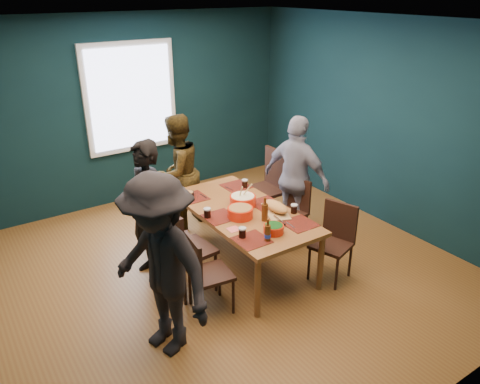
% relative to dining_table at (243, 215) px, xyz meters
% --- Properties ---
extents(room, '(5.01, 5.01, 2.71)m').
position_rel_dining_table_xyz_m(room, '(-0.25, 0.28, 0.73)').
color(room, brown).
rests_on(room, ground).
extents(dining_table, '(0.94, 1.87, 0.71)m').
position_rel_dining_table_xyz_m(dining_table, '(0.00, 0.00, 0.00)').
color(dining_table, brown).
rests_on(dining_table, floor).
extents(chair_left_far, '(0.41, 0.41, 0.85)m').
position_rel_dining_table_xyz_m(chair_left_far, '(-0.71, 0.80, -0.15)').
color(chair_left_far, black).
rests_on(chair_left_far, floor).
extents(chair_left_mid, '(0.49, 0.49, 1.00)m').
position_rel_dining_table_xyz_m(chair_left_mid, '(-0.83, -0.10, -0.06)').
color(chair_left_mid, black).
rests_on(chair_left_mid, floor).
extents(chair_left_near, '(0.43, 0.43, 0.85)m').
position_rel_dining_table_xyz_m(chair_left_near, '(-0.81, -0.50, -0.15)').
color(chair_left_near, black).
rests_on(chair_left_near, floor).
extents(chair_right_far, '(0.47, 0.47, 1.04)m').
position_rel_dining_table_xyz_m(chair_right_far, '(0.90, 0.69, -0.04)').
color(chair_right_far, black).
rests_on(chair_right_far, floor).
extents(chair_right_mid, '(0.45, 0.45, 0.83)m').
position_rel_dining_table_xyz_m(chair_right_mid, '(0.85, 0.13, -0.16)').
color(chair_right_mid, black).
rests_on(chair_right_mid, floor).
extents(chair_right_near, '(0.50, 0.50, 0.86)m').
position_rel_dining_table_xyz_m(chair_right_near, '(0.73, -0.74, -0.14)').
color(chair_right_near, black).
rests_on(chair_right_near, floor).
extents(person_far_left, '(0.42, 0.60, 1.58)m').
position_rel_dining_table_xyz_m(person_far_left, '(-0.97, 0.41, 0.15)').
color(person_far_left, black).
rests_on(person_far_left, floor).
extents(person_back, '(0.90, 0.80, 1.55)m').
position_rel_dining_table_xyz_m(person_back, '(-0.16, 1.30, 0.13)').
color(person_back, black).
rests_on(person_back, floor).
extents(person_right, '(0.62, 1.01, 1.60)m').
position_rel_dining_table_xyz_m(person_right, '(0.96, 0.22, 0.16)').
color(person_right, white).
rests_on(person_right, floor).
extents(person_near_left, '(0.91, 1.22, 1.69)m').
position_rel_dining_table_xyz_m(person_near_left, '(-1.34, -0.73, 0.20)').
color(person_near_left, black).
rests_on(person_near_left, floor).
extents(bowl_salad, '(0.28, 0.28, 0.12)m').
position_rel_dining_table_xyz_m(bowl_salad, '(-0.12, -0.13, 0.13)').
color(bowl_salad, red).
rests_on(bowl_salad, dining_table).
extents(bowl_dumpling, '(0.30, 0.30, 0.28)m').
position_rel_dining_table_xyz_m(bowl_dumpling, '(0.06, 0.10, 0.13)').
color(bowl_dumpling, red).
rests_on(bowl_dumpling, dining_table).
extents(bowl_herbs, '(0.21, 0.21, 0.09)m').
position_rel_dining_table_xyz_m(bowl_herbs, '(-0.04, -0.61, 0.12)').
color(bowl_herbs, red).
rests_on(bowl_herbs, dining_table).
extents(cutting_board, '(0.38, 0.58, 0.12)m').
position_rel_dining_table_xyz_m(cutting_board, '(0.27, -0.25, 0.12)').
color(cutting_board, tan).
rests_on(cutting_board, dining_table).
extents(small_bowl, '(0.15, 0.15, 0.06)m').
position_rel_dining_table_xyz_m(small_bowl, '(-0.34, 0.67, 0.10)').
color(small_bowl, black).
rests_on(small_bowl, dining_table).
extents(beer_bottle_a, '(0.06, 0.06, 0.24)m').
position_rel_dining_table_xyz_m(beer_bottle_a, '(-0.19, -0.70, 0.15)').
color(beer_bottle_a, '#48260C').
rests_on(beer_bottle_a, dining_table).
extents(beer_bottle_b, '(0.07, 0.07, 0.27)m').
position_rel_dining_table_xyz_m(beer_bottle_b, '(0.05, -0.34, 0.17)').
color(beer_bottle_b, '#48260C').
rests_on(beer_bottle_b, dining_table).
extents(cola_glass_a, '(0.08, 0.08, 0.11)m').
position_rel_dining_table_xyz_m(cola_glass_a, '(-0.35, -0.51, 0.13)').
color(cola_glass_a, black).
rests_on(cola_glass_a, dining_table).
extents(cola_glass_b, '(0.07, 0.07, 0.10)m').
position_rel_dining_table_xyz_m(cola_glass_b, '(0.43, -0.37, 0.12)').
color(cola_glass_b, black).
rests_on(cola_glass_b, dining_table).
extents(cola_glass_c, '(0.07, 0.07, 0.10)m').
position_rel_dining_table_xyz_m(cola_glass_c, '(0.38, 0.52, 0.12)').
color(cola_glass_c, black).
rests_on(cola_glass_c, dining_table).
extents(cola_glass_d, '(0.08, 0.08, 0.11)m').
position_rel_dining_table_xyz_m(cola_glass_d, '(-0.42, 0.06, 0.13)').
color(cola_glass_d, black).
rests_on(cola_glass_d, dining_table).
extents(napkin_a, '(0.15, 0.15, 0.00)m').
position_rel_dining_table_xyz_m(napkin_a, '(0.39, 0.00, 0.07)').
color(napkin_a, '#E05F5E').
rests_on(napkin_a, dining_table).
extents(napkin_b, '(0.13, 0.13, 0.00)m').
position_rel_dining_table_xyz_m(napkin_b, '(-0.33, -0.32, 0.07)').
color(napkin_b, '#E05F5E').
rests_on(napkin_b, dining_table).
extents(napkin_c, '(0.16, 0.16, 0.00)m').
position_rel_dining_table_xyz_m(napkin_c, '(0.33, -0.70, 0.07)').
color(napkin_c, '#E05F5E').
rests_on(napkin_c, dining_table).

